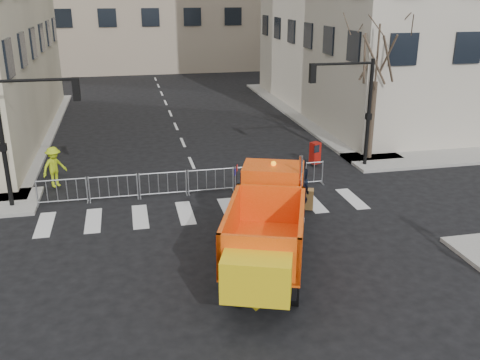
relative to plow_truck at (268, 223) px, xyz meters
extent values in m
plane|color=black|center=(-0.99, -0.58, -1.51)|extent=(120.00, 120.00, 0.00)
cube|color=gray|center=(-0.99, 7.92, -1.44)|extent=(64.00, 5.00, 0.15)
cylinder|color=black|center=(-8.99, 6.92, 1.19)|extent=(0.18, 0.18, 5.40)
cylinder|color=black|center=(7.51, 8.92, 1.19)|extent=(0.18, 0.18, 5.40)
cube|color=black|center=(0.07, 0.19, -0.66)|extent=(4.15, 6.77, 0.40)
cylinder|color=black|center=(-0.01, 2.70, -1.02)|extent=(0.63, 1.03, 0.99)
cylinder|color=black|center=(1.75, 2.06, -1.02)|extent=(0.63, 1.03, 0.99)
cylinder|color=black|center=(-1.22, -0.58, -1.02)|extent=(0.63, 1.03, 0.99)
cylinder|color=black|center=(0.55, -1.23, -1.02)|extent=(0.63, 1.03, 0.99)
cylinder|color=black|center=(-1.62, -1.67, -1.02)|extent=(0.63, 1.03, 0.99)
cylinder|color=black|center=(0.15, -2.32, -1.02)|extent=(0.63, 1.03, 0.99)
cube|color=#F54E0D|center=(1.05, 2.89, -0.03)|extent=(2.26, 1.99, 0.90)
cube|color=#F54E0D|center=(0.65, 1.79, 0.50)|extent=(2.43, 2.06, 1.61)
cylinder|color=silver|center=(1.31, 0.84, 0.82)|extent=(0.13, 0.13, 2.15)
cube|color=#F54E0D|center=(-0.36, -0.99, 0.28)|extent=(3.46, 4.48, 1.48)
cube|color=yellow|center=(-1.19, -3.26, 0.01)|extent=(1.99, 1.46, 1.17)
cube|color=brown|center=(1.58, 4.32, -0.93)|extent=(2.87, 1.47, 1.01)
imported|color=black|center=(2.06, 5.07, -0.71)|extent=(0.61, 0.42, 1.62)
imported|color=black|center=(2.89, 5.37, -0.62)|extent=(0.98, 0.82, 1.79)
imported|color=black|center=(2.18, 3.16, -0.53)|extent=(1.14, 1.17, 1.97)
imported|color=#AEC917|center=(-7.43, 8.83, -0.45)|extent=(1.34, 1.29, 1.83)
cube|color=#9D120C|center=(5.06, 9.55, -0.81)|extent=(0.57, 0.55, 1.10)
camera|label=1|loc=(-4.16, -14.92, 6.99)|focal=40.00mm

